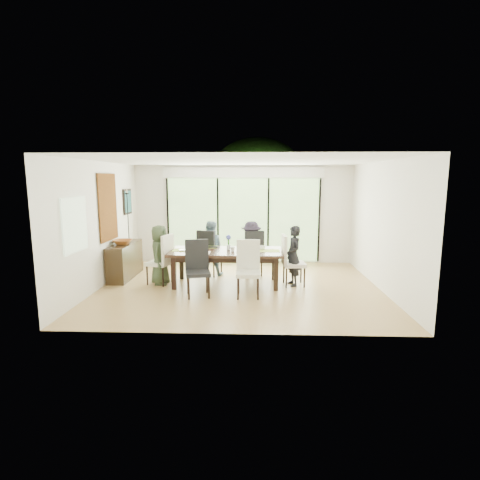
{
  "coord_description": "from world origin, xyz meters",
  "views": [
    {
      "loc": [
        0.31,
        -7.87,
        2.33
      ],
      "look_at": [
        0.0,
        0.25,
        1.0
      ],
      "focal_mm": 28.0,
      "sensor_mm": 36.0,
      "label": 1
    }
  ],
  "objects_px": {
    "cup_c": "(262,248)",
    "laptop": "(187,250)",
    "table_top": "(226,252)",
    "person_right_end": "(293,256)",
    "chair_far_left": "(210,252)",
    "person_far_left": "(210,248)",
    "vase": "(229,247)",
    "chair_right_end": "(294,260)",
    "sideboard": "(125,260)",
    "cup_b": "(233,249)",
    "cup_a": "(196,247)",
    "chair_near_left": "(198,269)",
    "chair_near_right": "(248,269)",
    "person_left_end": "(160,255)",
    "person_far_right": "(251,249)",
    "bowl": "(123,242)",
    "chair_far_right": "(251,252)",
    "chair_left_end": "(159,259)"
  },
  "relations": [
    {
      "from": "cup_a",
      "to": "sideboard",
      "type": "height_order",
      "value": "cup_a"
    },
    {
      "from": "sideboard",
      "to": "chair_left_end",
      "type": "bearing_deg",
      "value": -28.78
    },
    {
      "from": "chair_right_end",
      "to": "person_left_end",
      "type": "xyz_separation_m",
      "value": [
        -2.98,
        0.0,
        0.1
      ]
    },
    {
      "from": "chair_near_left",
      "to": "table_top",
      "type": "bearing_deg",
      "value": 47.31
    },
    {
      "from": "chair_near_left",
      "to": "person_left_end",
      "type": "bearing_deg",
      "value": 125.6
    },
    {
      "from": "person_far_left",
      "to": "cup_c",
      "type": "relative_size",
      "value": 10.4
    },
    {
      "from": "cup_b",
      "to": "chair_near_right",
      "type": "bearing_deg",
      "value": -65.56
    },
    {
      "from": "chair_near_left",
      "to": "person_far_right",
      "type": "distance_m",
      "value": 2.0
    },
    {
      "from": "table_top",
      "to": "person_right_end",
      "type": "height_order",
      "value": "person_right_end"
    },
    {
      "from": "vase",
      "to": "sideboard",
      "type": "height_order",
      "value": "vase"
    },
    {
      "from": "person_far_right",
      "to": "cup_a",
      "type": "distance_m",
      "value": 1.43
    },
    {
      "from": "bowl",
      "to": "person_right_end",
      "type": "bearing_deg",
      "value": -6.16
    },
    {
      "from": "person_far_right",
      "to": "laptop",
      "type": "height_order",
      "value": "person_far_right"
    },
    {
      "from": "person_far_right",
      "to": "laptop",
      "type": "bearing_deg",
      "value": 24.33
    },
    {
      "from": "person_right_end",
      "to": "chair_right_end",
      "type": "bearing_deg",
      "value": 75.78
    },
    {
      "from": "chair_near_left",
      "to": "chair_near_right",
      "type": "height_order",
      "value": "same"
    },
    {
      "from": "laptop",
      "to": "cup_c",
      "type": "xyz_separation_m",
      "value": [
        1.65,
        0.2,
        0.04
      ]
    },
    {
      "from": "chair_far_right",
      "to": "chair_near_right",
      "type": "bearing_deg",
      "value": 69.3
    },
    {
      "from": "chair_far_left",
      "to": "person_far_left",
      "type": "relative_size",
      "value": 0.85
    },
    {
      "from": "chair_near_left",
      "to": "cup_c",
      "type": "xyz_separation_m",
      "value": [
        1.3,
        0.97,
        0.26
      ]
    },
    {
      "from": "person_left_end",
      "to": "person_far_right",
      "type": "height_order",
      "value": "same"
    },
    {
      "from": "table_top",
      "to": "person_right_end",
      "type": "xyz_separation_m",
      "value": [
        1.48,
        0.0,
        -0.08
      ]
    },
    {
      "from": "person_left_end",
      "to": "laptop",
      "type": "relative_size",
      "value": 3.91
    },
    {
      "from": "person_left_end",
      "to": "person_far_right",
      "type": "relative_size",
      "value": 1.0
    },
    {
      "from": "person_far_left",
      "to": "cup_b",
      "type": "relative_size",
      "value": 12.9
    },
    {
      "from": "chair_near_left",
      "to": "person_far_left",
      "type": "height_order",
      "value": "person_far_left"
    },
    {
      "from": "chair_right_end",
      "to": "person_far_right",
      "type": "distance_m",
      "value": 1.27
    },
    {
      "from": "chair_right_end",
      "to": "cup_c",
      "type": "xyz_separation_m",
      "value": [
        -0.7,
        0.1,
        0.26
      ]
    },
    {
      "from": "chair_right_end",
      "to": "person_right_end",
      "type": "height_order",
      "value": "person_right_end"
    },
    {
      "from": "chair_left_end",
      "to": "chair_right_end",
      "type": "xyz_separation_m",
      "value": [
        3.0,
        0.0,
        0.0
      ]
    },
    {
      "from": "person_far_left",
      "to": "bowl",
      "type": "bearing_deg",
      "value": 13.5
    },
    {
      "from": "person_left_end",
      "to": "cup_b",
      "type": "xyz_separation_m",
      "value": [
        1.63,
        -0.1,
        0.16
      ]
    },
    {
      "from": "cup_c",
      "to": "laptop",
      "type": "bearing_deg",
      "value": -173.09
    },
    {
      "from": "chair_near_right",
      "to": "cup_a",
      "type": "distance_m",
      "value": 1.6
    },
    {
      "from": "chair_near_right",
      "to": "person_right_end",
      "type": "bearing_deg",
      "value": 40.89
    },
    {
      "from": "cup_b",
      "to": "vase",
      "type": "bearing_deg",
      "value": 123.69
    },
    {
      "from": "chair_far_left",
      "to": "chair_far_right",
      "type": "bearing_deg",
      "value": -158.07
    },
    {
      "from": "chair_right_end",
      "to": "laptop",
      "type": "xyz_separation_m",
      "value": [
        -2.35,
        -0.1,
        0.22
      ]
    },
    {
      "from": "cup_a",
      "to": "cup_c",
      "type": "bearing_deg",
      "value": -1.91
    },
    {
      "from": "chair_far_right",
      "to": "chair_right_end",
      "type": "bearing_deg",
      "value": 119.14
    },
    {
      "from": "chair_left_end",
      "to": "cup_b",
      "type": "distance_m",
      "value": 1.67
    },
    {
      "from": "chair_far_left",
      "to": "vase",
      "type": "xyz_separation_m",
      "value": [
        0.5,
        -0.8,
        0.27
      ]
    },
    {
      "from": "person_right_end",
      "to": "laptop",
      "type": "distance_m",
      "value": 2.34
    },
    {
      "from": "vase",
      "to": "sideboard",
      "type": "xyz_separation_m",
      "value": [
        -2.51,
        0.47,
        -0.42
      ]
    },
    {
      "from": "table_top",
      "to": "cup_b",
      "type": "distance_m",
      "value": 0.2
    },
    {
      "from": "chair_right_end",
      "to": "table_top",
      "type": "bearing_deg",
      "value": 86.13
    },
    {
      "from": "chair_near_left",
      "to": "person_far_right",
      "type": "xyz_separation_m",
      "value": [
        1.05,
        1.7,
        0.1
      ]
    },
    {
      "from": "person_far_left",
      "to": "sideboard",
      "type": "xyz_separation_m",
      "value": [
        -2.01,
        -0.31,
        -0.25
      ]
    },
    {
      "from": "chair_far_right",
      "to": "person_right_end",
      "type": "height_order",
      "value": "person_right_end"
    },
    {
      "from": "vase",
      "to": "person_left_end",
      "type": "bearing_deg",
      "value": -178.13
    }
  ]
}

